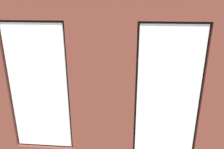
{
  "coord_description": "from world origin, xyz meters",
  "views": [
    {
      "loc": [
        -0.39,
        5.7,
        2.95
      ],
      "look_at": [
        0.07,
        0.4,
        1.06
      ],
      "focal_mm": 35.0,
      "sensor_mm": 36.0,
      "label": 1
    }
  ],
  "objects_px": {
    "cup_ceramic": "(122,85)",
    "potted_plant_corner_near_left": "(189,67)",
    "couch_left": "(202,97)",
    "potted_plant_near_tv": "(21,96)",
    "media_console": "(22,93)",
    "potted_plant_between_couches": "(181,129)",
    "couch_by_window": "(104,142)",
    "papasan_chair": "(93,67)",
    "candle_jar": "(102,84)",
    "potted_plant_beside_window_right": "(6,118)",
    "tv_flatscreen": "(19,71)",
    "potted_plant_foreground_right": "(56,63)",
    "remote_black": "(92,88)",
    "coffee_table": "(108,89)",
    "table_plant_small": "(111,85)",
    "potted_plant_by_left_couch": "(178,77)"
  },
  "relations": [
    {
      "from": "couch_left",
      "to": "remote_black",
      "type": "height_order",
      "value": "couch_left"
    },
    {
      "from": "candle_jar",
      "to": "couch_left",
      "type": "bearing_deg",
      "value": 175.08
    },
    {
      "from": "couch_by_window",
      "to": "potted_plant_near_tv",
      "type": "height_order",
      "value": "potted_plant_near_tv"
    },
    {
      "from": "potted_plant_near_tv",
      "to": "potted_plant_foreground_right",
      "type": "distance_m",
      "value": 3.33
    },
    {
      "from": "couch_left",
      "to": "candle_jar",
      "type": "height_order",
      "value": "couch_left"
    },
    {
      "from": "candle_jar",
      "to": "tv_flatscreen",
      "type": "distance_m",
      "value": 2.4
    },
    {
      "from": "media_console",
      "to": "couch_left",
      "type": "bearing_deg",
      "value": -179.07
    },
    {
      "from": "potted_plant_beside_window_right",
      "to": "potted_plant_corner_near_left",
      "type": "relative_size",
      "value": 1.86
    },
    {
      "from": "cup_ceramic",
      "to": "couch_left",
      "type": "bearing_deg",
      "value": 172.77
    },
    {
      "from": "remote_black",
      "to": "potted_plant_near_tv",
      "type": "height_order",
      "value": "potted_plant_near_tv"
    },
    {
      "from": "papasan_chair",
      "to": "potted_plant_foreground_right",
      "type": "relative_size",
      "value": 1.44
    },
    {
      "from": "couch_by_window",
      "to": "papasan_chair",
      "type": "height_order",
      "value": "couch_by_window"
    },
    {
      "from": "couch_by_window",
      "to": "media_console",
      "type": "bearing_deg",
      "value": -38.6
    },
    {
      "from": "couch_by_window",
      "to": "candle_jar",
      "type": "xyz_separation_m",
      "value": [
        0.37,
        -2.49,
        0.17
      ]
    },
    {
      "from": "cup_ceramic",
      "to": "potted_plant_beside_window_right",
      "type": "bearing_deg",
      "value": 51.32
    },
    {
      "from": "cup_ceramic",
      "to": "potted_plant_between_couches",
      "type": "relative_size",
      "value": 0.08
    },
    {
      "from": "coffee_table",
      "to": "tv_flatscreen",
      "type": "relative_size",
      "value": 1.26
    },
    {
      "from": "cup_ceramic",
      "to": "potted_plant_corner_near_left",
      "type": "relative_size",
      "value": 0.13
    },
    {
      "from": "couch_by_window",
      "to": "potted_plant_near_tv",
      "type": "distance_m",
      "value": 2.45
    },
    {
      "from": "potted_plant_corner_near_left",
      "to": "papasan_chair",
      "type": "bearing_deg",
      "value": 3.73
    },
    {
      "from": "tv_flatscreen",
      "to": "potted_plant_foreground_right",
      "type": "height_order",
      "value": "tv_flatscreen"
    },
    {
      "from": "candle_jar",
      "to": "remote_black",
      "type": "bearing_deg",
      "value": 38.92
    },
    {
      "from": "couch_by_window",
      "to": "tv_flatscreen",
      "type": "bearing_deg",
      "value": -38.64
    },
    {
      "from": "coffee_table",
      "to": "potted_plant_corner_near_left",
      "type": "xyz_separation_m",
      "value": [
        -2.81,
        -2.09,
        0.09
      ]
    },
    {
      "from": "media_console",
      "to": "potted_plant_corner_near_left",
      "type": "distance_m",
      "value": 5.82
    },
    {
      "from": "potted_plant_near_tv",
      "to": "potted_plant_beside_window_right",
      "type": "height_order",
      "value": "potted_plant_beside_window_right"
    },
    {
      "from": "potted_plant_by_left_couch",
      "to": "potted_plant_near_tv",
      "type": "bearing_deg",
      "value": 30.85
    },
    {
      "from": "papasan_chair",
      "to": "potted_plant_corner_near_left",
      "type": "distance_m",
      "value": 3.58
    },
    {
      "from": "media_console",
      "to": "potted_plant_corner_near_left",
      "type": "relative_size",
      "value": 1.68
    },
    {
      "from": "tv_flatscreen",
      "to": "potted_plant_near_tv",
      "type": "xyz_separation_m",
      "value": [
        -0.54,
        1.05,
        -0.28
      ]
    },
    {
      "from": "couch_by_window",
      "to": "tv_flatscreen",
      "type": "xyz_separation_m",
      "value": [
        2.7,
        -2.16,
        0.64
      ]
    },
    {
      "from": "couch_left",
      "to": "potted_plant_near_tv",
      "type": "xyz_separation_m",
      "value": [
        4.64,
        1.13,
        0.36
      ]
    },
    {
      "from": "couch_left",
      "to": "cup_ceramic",
      "type": "height_order",
      "value": "couch_left"
    },
    {
      "from": "media_console",
      "to": "tv_flatscreen",
      "type": "distance_m",
      "value": 0.68
    },
    {
      "from": "media_console",
      "to": "potted_plant_foreground_right",
      "type": "xyz_separation_m",
      "value": [
        -0.3,
        -2.27,
        0.24
      ]
    },
    {
      "from": "media_console",
      "to": "potted_plant_near_tv",
      "type": "height_order",
      "value": "potted_plant_near_tv"
    },
    {
      "from": "media_console",
      "to": "tv_flatscreen",
      "type": "height_order",
      "value": "tv_flatscreen"
    },
    {
      "from": "coffee_table",
      "to": "potted_plant_foreground_right",
      "type": "distance_m",
      "value": 3.02
    },
    {
      "from": "table_plant_small",
      "to": "potted_plant_by_left_couch",
      "type": "bearing_deg",
      "value": -147.42
    },
    {
      "from": "media_console",
      "to": "potted_plant_beside_window_right",
      "type": "distance_m",
      "value": 2.45
    },
    {
      "from": "candle_jar",
      "to": "remote_black",
      "type": "height_order",
      "value": "candle_jar"
    },
    {
      "from": "candle_jar",
      "to": "potted_plant_corner_near_left",
      "type": "xyz_separation_m",
      "value": [
        -3.0,
        -1.99,
        -0.02
      ]
    },
    {
      "from": "potted_plant_beside_window_right",
      "to": "potted_plant_between_couches",
      "type": "height_order",
      "value": "potted_plant_beside_window_right"
    },
    {
      "from": "papasan_chair",
      "to": "potted_plant_by_left_couch",
      "type": "xyz_separation_m",
      "value": [
        -3.02,
        0.6,
        -0.08
      ]
    },
    {
      "from": "potted_plant_corner_near_left",
      "to": "potted_plant_beside_window_right",
      "type": "bearing_deg",
      "value": 45.47
    },
    {
      "from": "potted_plant_near_tv",
      "to": "tv_flatscreen",
      "type": "bearing_deg",
      "value": -62.6
    },
    {
      "from": "media_console",
      "to": "potted_plant_near_tv",
      "type": "distance_m",
      "value": 1.24
    },
    {
      "from": "potted_plant_near_tv",
      "to": "potted_plant_beside_window_right",
      "type": "xyz_separation_m",
      "value": [
        -0.31,
        1.19,
        0.11
      ]
    },
    {
      "from": "remote_black",
      "to": "media_console",
      "type": "xyz_separation_m",
      "value": [
        2.07,
        0.11,
        -0.18
      ]
    },
    {
      "from": "table_plant_small",
      "to": "potted_plant_by_left_couch",
      "type": "xyz_separation_m",
      "value": [
        -2.15,
        -1.37,
        -0.19
      ]
    }
  ]
}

